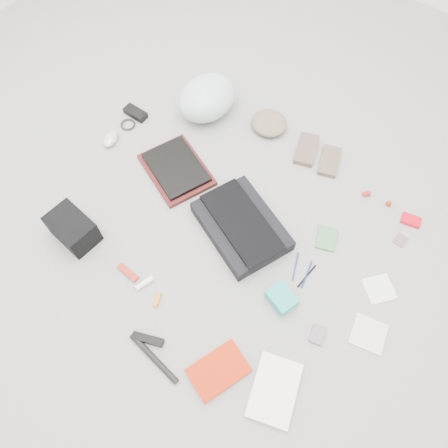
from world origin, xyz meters
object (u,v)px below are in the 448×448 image
Objects in this scene: bike_helmet at (207,98)px; accordion_wallet at (282,298)px; camera_bag at (73,229)px; book_red at (219,370)px; messenger_bag at (241,226)px; laptop at (176,167)px.

bike_helmet is 1.08m from accordion_wallet.
camera_bag is 0.86m from book_red.
messenger_bag is 0.72m from bike_helmet.
messenger_bag is at bearing 12.58° from laptop.
book_red is 1.91× the size of accordion_wallet.
bike_helmet is 2.85× the size of accordion_wallet.
bike_helmet reaches higher than messenger_bag.
camera_bag is at bearing -81.98° from laptop.
camera_bag is 1.78× the size of accordion_wallet.
laptop is at bearing 159.34° from book_red.
messenger_bag is 0.73m from camera_bag.
book_red is at bearing -0.32° from camera_bag.
accordion_wallet is (0.76, -0.23, -0.01)m from laptop.
messenger_bag is 1.90× the size of book_red.
accordion_wallet is (0.03, 0.38, 0.02)m from book_red.
laptop is at bearing -167.54° from messenger_bag.
book_red is (0.85, -0.08, -0.05)m from camera_bag.
book_red is (0.29, -0.54, -0.02)m from messenger_bag.
camera_bag is 0.93× the size of book_red.
messenger_bag is at bearing -34.84° from bike_helmet.
bike_helmet is at bearing 128.58° from laptop.
messenger_bag reaches higher than laptop.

